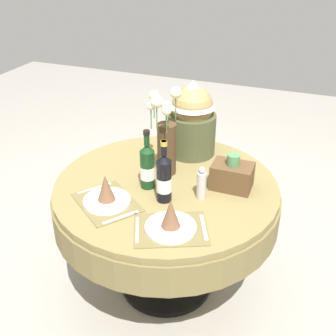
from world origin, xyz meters
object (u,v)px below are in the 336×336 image
(pepper_mill, at_px, (201,184))
(woven_basket_side_right, at_px, (232,175))
(gift_tub_back_centre, at_px, (192,116))
(wine_bottle_left, at_px, (164,178))
(wine_bottle_centre, at_px, (147,166))
(dining_table, at_px, (166,203))
(flower_vase, at_px, (166,137))
(place_setting_left, at_px, (106,195))
(place_setting_right, at_px, (171,221))

(pepper_mill, bearing_deg, woven_basket_side_right, 51.28)
(gift_tub_back_centre, distance_m, woven_basket_side_right, 0.49)
(wine_bottle_left, xyz_separation_m, gift_tub_back_centre, (-0.04, 0.55, 0.12))
(wine_bottle_centre, distance_m, gift_tub_back_centre, 0.49)
(dining_table, height_order, wine_bottle_centre, wine_bottle_centre)
(flower_vase, relative_size, woven_basket_side_right, 2.28)
(dining_table, bearing_deg, place_setting_left, -126.70)
(place_setting_right, relative_size, flower_vase, 0.85)
(dining_table, xyz_separation_m, place_setting_left, (-0.21, -0.28, 0.18))
(wine_bottle_left, bearing_deg, gift_tub_back_centre, 93.90)
(place_setting_left, height_order, woven_basket_side_right, woven_basket_side_right)
(dining_table, relative_size, place_setting_right, 3.00)
(dining_table, xyz_separation_m, wine_bottle_centre, (-0.08, -0.07, 0.26))
(flower_vase, xyz_separation_m, gift_tub_back_centre, (0.06, 0.29, 0.02))
(place_setting_left, relative_size, place_setting_right, 1.03)
(place_setting_left, xyz_separation_m, flower_vase, (0.17, 0.39, 0.18))
(wine_bottle_left, distance_m, gift_tub_back_centre, 0.57)
(flower_vase, distance_m, pepper_mill, 0.34)
(flower_vase, distance_m, wine_bottle_left, 0.29)
(gift_tub_back_centre, bearing_deg, place_setting_left, -108.10)
(flower_vase, height_order, woven_basket_side_right, flower_vase)
(gift_tub_back_centre, bearing_deg, wine_bottle_left, -86.10)
(dining_table, relative_size, wine_bottle_left, 3.73)
(wine_bottle_centre, xyz_separation_m, gift_tub_back_centre, (0.09, 0.47, 0.12))
(place_setting_right, height_order, flower_vase, flower_vase)
(wine_bottle_centre, bearing_deg, dining_table, 39.68)
(wine_bottle_centre, bearing_deg, place_setting_left, -121.24)
(wine_bottle_centre, bearing_deg, pepper_mill, 0.28)
(wine_bottle_left, xyz_separation_m, wine_bottle_centre, (-0.13, 0.09, -0.00))
(dining_table, relative_size, pepper_mill, 6.96)
(wine_bottle_left, bearing_deg, flower_vase, 109.50)
(flower_vase, relative_size, gift_tub_back_centre, 1.05)
(wine_bottle_centre, relative_size, pepper_mill, 1.85)
(place_setting_right, bearing_deg, dining_table, 114.29)
(place_setting_left, distance_m, wine_bottle_left, 0.30)
(dining_table, xyz_separation_m, wine_bottle_left, (0.05, -0.15, 0.26))
(pepper_mill, distance_m, woven_basket_side_right, 0.20)
(wine_bottle_centre, relative_size, woven_basket_side_right, 1.55)
(dining_table, relative_size, flower_vase, 2.56)
(dining_table, xyz_separation_m, gift_tub_back_centre, (0.01, 0.40, 0.38))
(flower_vase, bearing_deg, place_setting_right, -66.30)
(wine_bottle_left, distance_m, wine_bottle_centre, 0.16)
(wine_bottle_left, bearing_deg, woven_basket_side_right, 39.69)
(place_setting_left, relative_size, flower_vase, 0.88)
(flower_vase, xyz_separation_m, wine_bottle_centre, (-0.04, -0.17, -0.10))
(dining_table, relative_size, gift_tub_back_centre, 2.70)
(wine_bottle_left, relative_size, wine_bottle_centre, 1.01)
(place_setting_left, xyz_separation_m, wine_bottle_left, (0.26, 0.13, 0.08))
(wine_bottle_left, relative_size, woven_basket_side_right, 1.57)
(place_setting_left, xyz_separation_m, woven_basket_side_right, (0.55, 0.37, 0.03))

